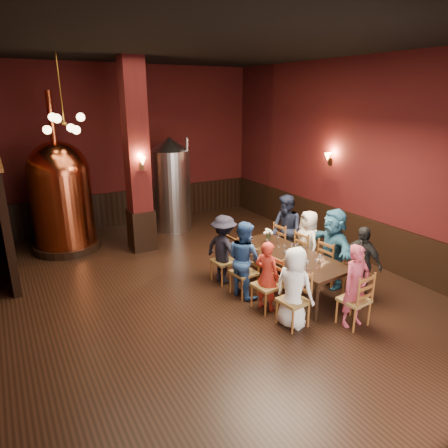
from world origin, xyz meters
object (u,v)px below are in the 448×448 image
person_2 (244,259)px  rose_vase (269,234)px  person_1 (267,276)px  copper_kettle (61,195)px  dining_table (289,257)px  steel_vessel (171,184)px  person_0 (294,288)px

person_2 → rose_vase: bearing=-72.7°
person_1 → person_2: bearing=-17.4°
rose_vase → copper_kettle: bearing=131.7°
dining_table → steel_vessel: steel_vessel is taller
person_0 → steel_vessel: (0.26, 5.70, 0.61)m
copper_kettle → rose_vase: 5.11m
rose_vase → steel_vessel: bearing=96.9°
person_0 → person_1: bearing=-15.6°
copper_kettle → person_1: bearing=-62.0°
copper_kettle → person_2: bearing=-59.0°
person_2 → rose_vase: size_ratio=4.54×
person_2 → steel_vessel: bearing=-13.3°
rose_vase → person_2: bearing=-154.3°
dining_table → rose_vase: bearing=86.7°
person_2 → steel_vessel: size_ratio=0.57×
person_1 → copper_kettle: size_ratio=0.34×
person_1 → steel_vessel: 5.09m
steel_vessel → person_1: bearing=-93.6°
dining_table → person_2: bearing=158.8°
person_1 → person_0: bearing=162.6°
dining_table → person_0: size_ratio=1.79×
person_0 → steel_vessel: steel_vessel is taller
person_0 → rose_vase: person_0 is taller
person_1 → person_2: person_2 is taller
dining_table → person_1: bearing=-158.8°
dining_table → copper_kettle: bearing=122.4°
dining_table → person_1: 0.91m
rose_vase → dining_table: bearing=-88.3°
person_0 → dining_table: bearing=-55.9°
person_1 → copper_kettle: (-2.59, 4.88, 0.73)m
person_0 → copper_kettle: (-2.65, 5.54, 0.69)m
person_2 → dining_table: bearing=-114.7°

